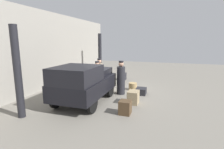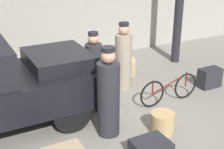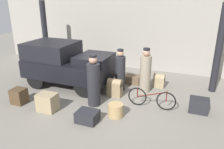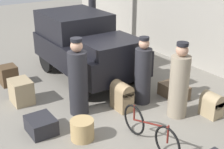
{
  "view_description": "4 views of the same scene",
  "coord_description": "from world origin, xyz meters",
  "views": [
    {
      "loc": [
        -8.95,
        -2.81,
        2.79
      ],
      "look_at": [
        0.2,
        0.2,
        0.95
      ],
      "focal_mm": 28.0,
      "sensor_mm": 36.0,
      "label": 1
    },
    {
      "loc": [
        -2.64,
        -5.16,
        3.43
      ],
      "look_at": [
        0.2,
        0.2,
        0.95
      ],
      "focal_mm": 50.0,
      "sensor_mm": 36.0,
      "label": 2
    },
    {
      "loc": [
        2.84,
        -6.52,
        3.57
      ],
      "look_at": [
        0.2,
        0.2,
        0.95
      ],
      "focal_mm": 35.0,
      "sensor_mm": 36.0,
      "label": 3
    },
    {
      "loc": [
        5.46,
        -3.36,
        3.62
      ],
      "look_at": [
        0.2,
        0.2,
        0.95
      ],
      "focal_mm": 50.0,
      "sensor_mm": 36.0,
      "label": 4
    }
  ],
  "objects": [
    {
      "name": "ground_plane",
      "position": [
        0.0,
        0.0,
        0.0
      ],
      "size": [
        30.0,
        30.0,
        0.0
      ],
      "primitive_type": "plane",
      "color": "gray"
    },
    {
      "name": "canopy_pillar_left",
      "position": [
        -4.18,
        2.32,
        1.68
      ],
      "size": [
        0.27,
        0.27,
        3.37
      ],
      "color": "black",
      "rests_on": "ground"
    },
    {
      "name": "truck",
      "position": [
        -2.06,
        0.8,
        0.98
      ],
      "size": [
        3.54,
        1.86,
        1.78
      ],
      "color": "black",
      "rests_on": "ground"
    },
    {
      "name": "bicycle",
      "position": [
        1.66,
        0.08,
        0.33
      ],
      "size": [
        1.62,
        0.04,
        0.68
      ],
      "color": "black",
      "rests_on": "ground"
    },
    {
      "name": "wicker_basket",
      "position": [
        0.75,
        -0.89,
        0.21
      ],
      "size": [
        0.48,
        0.48,
        0.42
      ],
      "color": "tan",
      "rests_on": "ground"
    },
    {
      "name": "porter_with_bicycle",
      "position": [
        -0.21,
        -0.43,
        0.81
      ],
      "size": [
        0.43,
        0.43,
        1.79
      ],
      "color": "#232328",
      "rests_on": "ground"
    },
    {
      "name": "porter_lifting_near_truck",
      "position": [
        0.19,
        1.1,
        0.76
      ],
      "size": [
        0.4,
        0.4,
        1.66
      ],
      "color": "#232328",
      "rests_on": "ground"
    },
    {
      "name": "porter_standing_middle",
      "position": [
        1.14,
        1.34,
        0.78
      ],
      "size": [
        0.43,
        0.43,
        1.73
      ],
      "color": "gray",
      "rests_on": "ground"
    },
    {
      "name": "trunk_umber_medium",
      "position": [
        0.43,
        1.95,
        0.17
      ],
      "size": [
        0.73,
        0.47,
        0.34
      ],
      "color": "brown",
      "rests_on": "ground"
    },
    {
      "name": "suitcase_small_leather",
      "position": [
        1.59,
        1.97,
        0.29
      ],
      "size": [
        0.45,
        0.34,
        0.57
      ],
      "color": "#9E8966",
      "rests_on": "ground"
    },
    {
      "name": "trunk_wicker_pale",
      "position": [
        -1.45,
        -1.36,
        0.29
      ],
      "size": [
        0.61,
        0.47,
        0.59
      ],
      "color": "#9E8966",
      "rests_on": "ground"
    },
    {
      "name": "trunk_large_brown",
      "position": [
        -2.71,
        -1.29,
        0.27
      ],
      "size": [
        0.47,
        0.44,
        0.53
      ],
      "color": "#4C3823",
      "rests_on": "ground"
    },
    {
      "name": "trunk_barrel_dark",
      "position": [
        0.2,
        0.48,
        0.36
      ],
      "size": [
        0.52,
        0.33,
        0.68
      ],
      "color": "#937A56",
      "rests_on": "ground"
    },
    {
      "name": "suitcase_tan_flat",
      "position": [
        0.07,
        -1.48,
        0.17
      ],
      "size": [
        0.63,
        0.53,
        0.33
      ],
      "color": "#232328",
      "rests_on": "ground"
    }
  ]
}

